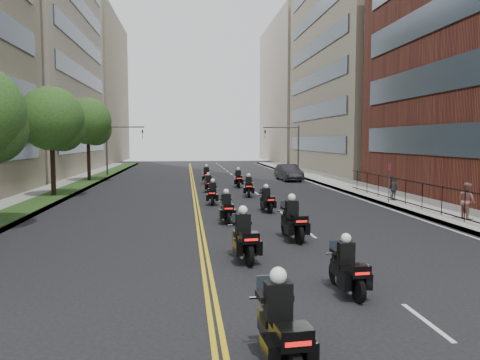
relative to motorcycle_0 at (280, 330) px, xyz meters
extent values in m
plane|color=black|center=(0.45, 1.73, -0.71)|extent=(160.00, 160.00, 0.00)
cube|color=gray|center=(12.45, 26.73, -0.63)|extent=(4.00, 90.00, 0.15)
cube|color=gray|center=(-11.55, 26.73, -0.63)|extent=(4.00, 90.00, 0.15)
cube|color=#183E16|center=(-10.75, 26.73, -0.54)|extent=(2.00, 90.00, 0.04)
cube|color=#333F4C|center=(14.40, 18.73, 2.79)|extent=(0.12, 25.80, 1.80)
cube|color=#333F4C|center=(14.40, 18.73, 6.79)|extent=(0.12, 25.80, 1.80)
cube|color=#333F4C|center=(14.40, 18.73, 10.79)|extent=(0.12, 25.80, 1.80)
cube|color=gray|center=(21.95, 49.73, 14.29)|extent=(15.00, 28.00, 30.00)
cube|color=#333F4C|center=(14.40, 49.73, 2.79)|extent=(0.12, 24.08, 1.80)
cube|color=#333F4C|center=(14.40, 49.73, 6.79)|extent=(0.12, 24.08, 1.80)
cube|color=#333F4C|center=(14.40, 49.73, 10.79)|extent=(0.12, 24.08, 1.80)
cube|color=#333F4C|center=(14.40, 49.73, 14.79)|extent=(0.12, 24.08, 1.80)
cube|color=#333F4C|center=(14.40, 49.73, 18.79)|extent=(0.12, 24.08, 1.80)
cube|color=#A69786|center=(21.95, 79.73, 12.29)|extent=(15.00, 28.00, 26.00)
cube|color=#A69786|center=(-21.55, 49.73, 16.29)|extent=(16.00, 28.00, 34.00)
cube|color=#333F4C|center=(-13.50, 49.73, 2.79)|extent=(0.12, 24.08, 1.80)
cube|color=#333F4C|center=(-13.50, 49.73, 6.79)|extent=(0.12, 24.08, 1.80)
cube|color=#333F4C|center=(-13.50, 49.73, 10.79)|extent=(0.12, 24.08, 1.80)
cube|color=#333F4C|center=(-13.50, 49.73, 14.79)|extent=(0.12, 24.08, 1.80)
cube|color=#333F4C|center=(-13.50, 49.73, 18.79)|extent=(0.12, 24.08, 1.80)
cube|color=gray|center=(-21.55, 79.73, 12.29)|extent=(16.00, 28.00, 26.00)
cube|color=black|center=(11.45, 13.73, 0.89)|extent=(0.05, 28.00, 0.05)
cube|color=black|center=(11.45, 13.73, -0.41)|extent=(0.05, 28.00, 0.05)
cylinder|color=black|center=(-10.75, 25.73, 1.85)|extent=(0.32, 0.32, 5.11)
sphere|color=#214B19|center=(-10.75, 25.73, 4.77)|extent=(4.40, 4.40, 4.40)
sphere|color=#214B19|center=(-10.15, 26.13, 4.04)|extent=(3.08, 3.08, 3.08)
cylinder|color=black|center=(-10.75, 37.73, 1.99)|extent=(0.32, 0.32, 5.39)
sphere|color=#214B19|center=(-10.75, 37.73, 5.07)|extent=(4.40, 4.40, 4.40)
sphere|color=#214B19|center=(-10.15, 38.13, 4.30)|extent=(3.08, 3.08, 3.08)
cylinder|color=#3F3F44|center=(10.95, 43.73, 2.09)|extent=(0.18, 0.18, 5.60)
cylinder|color=#3F3F44|center=(8.95, 43.73, 4.69)|extent=(4.00, 0.14, 0.14)
imported|color=black|center=(7.15, 43.73, 3.89)|extent=(0.16, 0.20, 1.00)
cylinder|color=#3F3F44|center=(-10.05, 43.73, 2.09)|extent=(0.18, 0.18, 5.60)
cylinder|color=#3F3F44|center=(-8.05, 43.73, 4.69)|extent=(4.00, 0.14, 0.14)
imported|color=black|center=(-6.25, 43.73, 3.89)|extent=(0.16, 0.20, 1.00)
cylinder|color=black|center=(-0.08, 0.93, -0.35)|extent=(0.21, 0.73, 0.72)
cube|color=black|center=(-0.01, 0.09, -0.05)|extent=(0.56, 1.47, 0.43)
cube|color=silver|center=(-0.01, 0.14, -0.29)|extent=(0.45, 0.62, 0.32)
cube|color=black|center=(0.06, -0.76, 0.21)|extent=(0.59, 0.49, 0.34)
cube|color=red|center=(0.08, -0.98, 0.19)|extent=(0.43, 0.07, 0.07)
cube|color=black|center=(-0.01, 0.14, 0.48)|extent=(0.49, 0.33, 0.66)
sphere|color=white|center=(-0.01, 0.15, 0.93)|extent=(0.31, 0.31, 0.31)
cylinder|color=black|center=(2.60, 3.09, -0.39)|extent=(0.18, 0.65, 0.64)
cylinder|color=black|center=(2.49, 4.59, -0.39)|extent=(0.18, 0.65, 0.64)
cube|color=black|center=(2.54, 3.84, -0.12)|extent=(0.48, 1.29, 0.38)
cube|color=silver|center=(2.54, 3.89, -0.34)|extent=(0.39, 0.54, 0.28)
cube|color=black|center=(2.60, 3.09, 0.10)|extent=(0.52, 0.43, 0.30)
cube|color=red|center=(2.61, 2.89, 0.08)|extent=(0.38, 0.05, 0.07)
cube|color=black|center=(2.54, 3.89, 0.35)|extent=(0.43, 0.29, 0.58)
sphere|color=white|center=(2.54, 3.90, 0.74)|extent=(0.27, 0.27, 0.27)
cylinder|color=black|center=(0.37, 6.67, -0.34)|extent=(0.23, 0.75, 0.74)
cylinder|color=black|center=(0.19, 8.40, -0.34)|extent=(0.23, 0.75, 0.74)
cube|color=black|center=(0.28, 7.54, -0.03)|extent=(0.61, 1.51, 0.43)
cube|color=silver|center=(0.27, 7.59, -0.28)|extent=(0.47, 0.64, 0.33)
cube|color=black|center=(0.37, 6.67, 0.23)|extent=(0.61, 0.51, 0.35)
cube|color=red|center=(0.39, 6.45, 0.20)|extent=(0.44, 0.08, 0.08)
cube|color=black|center=(0.27, 7.59, 0.51)|extent=(0.51, 0.35, 0.67)
sphere|color=white|center=(0.27, 7.60, 0.96)|extent=(0.31, 0.31, 0.31)
cylinder|color=black|center=(2.71, 9.62, -0.33)|extent=(0.23, 0.76, 0.75)
cylinder|color=black|center=(2.53, 11.38, -0.33)|extent=(0.23, 0.76, 0.75)
cube|color=black|center=(2.62, 10.50, -0.02)|extent=(0.61, 1.53, 0.44)
cube|color=silver|center=(2.62, 10.55, -0.28)|extent=(0.48, 0.65, 0.33)
cube|color=black|center=(2.71, 9.62, 0.24)|extent=(0.62, 0.52, 0.35)
cube|color=red|center=(2.73, 9.39, 0.22)|extent=(0.44, 0.08, 0.08)
cube|color=black|center=(2.62, 10.55, 0.53)|extent=(0.51, 0.36, 0.68)
sphere|color=white|center=(2.61, 10.57, 0.99)|extent=(0.32, 0.32, 0.32)
cylinder|color=black|center=(0.35, 13.96, -0.38)|extent=(0.16, 0.67, 0.66)
cylinder|color=black|center=(0.30, 15.52, -0.38)|extent=(0.16, 0.67, 0.66)
cube|color=black|center=(0.32, 14.74, -0.10)|extent=(0.45, 1.33, 0.39)
cube|color=silver|center=(0.32, 14.79, -0.33)|extent=(0.39, 0.55, 0.29)
cube|color=black|center=(0.35, 13.96, 0.13)|extent=(0.52, 0.42, 0.31)
cube|color=red|center=(0.35, 13.75, 0.11)|extent=(0.39, 0.04, 0.07)
cube|color=black|center=(0.32, 14.79, 0.39)|extent=(0.44, 0.29, 0.61)
sphere|color=white|center=(0.32, 14.80, 0.80)|extent=(0.28, 0.28, 0.28)
cylinder|color=black|center=(2.92, 17.13, -0.39)|extent=(0.20, 0.64, 0.63)
cylinder|color=black|center=(2.76, 18.60, -0.39)|extent=(0.20, 0.64, 0.63)
cube|color=black|center=(2.84, 17.87, -0.14)|extent=(0.52, 1.28, 0.37)
cube|color=silver|center=(2.84, 17.91, -0.35)|extent=(0.40, 0.54, 0.28)
cube|color=black|center=(2.92, 17.13, 0.09)|extent=(0.52, 0.44, 0.30)
cube|color=red|center=(2.94, 16.94, 0.07)|extent=(0.37, 0.07, 0.06)
cube|color=black|center=(2.84, 17.91, 0.33)|extent=(0.43, 0.30, 0.57)
sphere|color=white|center=(2.83, 17.92, 0.71)|extent=(0.27, 0.27, 0.27)
cylinder|color=black|center=(-0.05, 20.50, -0.38)|extent=(0.20, 0.66, 0.65)
cylinder|color=black|center=(0.11, 22.02, -0.38)|extent=(0.20, 0.66, 0.65)
cube|color=black|center=(0.03, 21.26, -0.12)|extent=(0.53, 1.32, 0.38)
cube|color=silver|center=(0.04, 21.30, -0.33)|extent=(0.41, 0.56, 0.29)
cube|color=black|center=(-0.05, 20.50, 0.11)|extent=(0.53, 0.45, 0.31)
cube|color=red|center=(-0.07, 20.30, 0.10)|extent=(0.38, 0.07, 0.07)
cube|color=black|center=(0.04, 21.30, 0.36)|extent=(0.45, 0.31, 0.59)
sphere|color=white|center=(0.04, 21.31, 0.76)|extent=(0.28, 0.28, 0.28)
cylinder|color=black|center=(2.71, 24.23, -0.38)|extent=(0.21, 0.67, 0.66)
cylinder|color=black|center=(2.88, 25.78, -0.38)|extent=(0.21, 0.67, 0.66)
cube|color=black|center=(2.80, 25.00, -0.10)|extent=(0.55, 1.35, 0.39)
cube|color=silver|center=(2.80, 25.05, -0.33)|extent=(0.43, 0.57, 0.29)
cube|color=black|center=(2.71, 24.23, 0.13)|extent=(0.55, 0.46, 0.31)
cube|color=red|center=(2.69, 24.02, 0.11)|extent=(0.39, 0.07, 0.07)
cube|color=black|center=(2.80, 25.05, 0.38)|extent=(0.46, 0.32, 0.60)
sphere|color=white|center=(2.80, 25.06, 0.79)|extent=(0.28, 0.28, 0.28)
cylinder|color=black|center=(0.13, 27.37, -0.40)|extent=(0.17, 0.62, 0.61)
cylinder|color=black|center=(0.03, 28.81, -0.40)|extent=(0.17, 0.62, 0.61)
cube|color=black|center=(0.08, 28.09, -0.15)|extent=(0.47, 1.24, 0.36)
cube|color=silver|center=(0.08, 28.13, -0.36)|extent=(0.38, 0.52, 0.27)
cube|color=black|center=(0.13, 27.37, 0.07)|extent=(0.49, 0.41, 0.29)
cube|color=red|center=(0.14, 27.18, 0.05)|extent=(0.36, 0.05, 0.06)
cube|color=black|center=(0.08, 28.13, 0.30)|extent=(0.41, 0.28, 0.56)
sphere|color=white|center=(0.07, 28.14, 0.68)|extent=(0.26, 0.26, 0.26)
cylinder|color=black|center=(2.76, 30.72, -0.37)|extent=(0.16, 0.69, 0.68)
cylinder|color=black|center=(2.80, 32.33, -0.37)|extent=(0.16, 0.69, 0.68)
cube|color=black|center=(2.78, 31.53, -0.08)|extent=(0.46, 1.37, 0.40)
cube|color=silver|center=(2.78, 31.58, -0.32)|extent=(0.40, 0.56, 0.30)
cube|color=black|center=(2.76, 30.72, 0.16)|extent=(0.53, 0.44, 0.32)
cube|color=red|center=(2.76, 30.51, 0.14)|extent=(0.40, 0.04, 0.07)
cube|color=black|center=(2.78, 31.58, 0.42)|extent=(0.45, 0.29, 0.62)
sphere|color=white|center=(2.78, 31.59, 0.84)|extent=(0.29, 0.29, 0.29)
cylinder|color=black|center=(0.23, 34.22, -0.35)|extent=(0.15, 0.72, 0.72)
cylinder|color=black|center=(0.23, 35.92, -0.35)|extent=(0.15, 0.72, 0.72)
cube|color=black|center=(0.23, 35.07, -0.05)|extent=(0.45, 1.43, 0.42)
cube|color=silver|center=(0.23, 35.12, -0.29)|extent=(0.40, 0.58, 0.32)
cube|color=black|center=(0.23, 34.22, 0.20)|extent=(0.55, 0.45, 0.34)
cube|color=red|center=(0.23, 34.00, 0.18)|extent=(0.42, 0.03, 0.07)
cube|color=black|center=(0.23, 35.12, 0.48)|extent=(0.47, 0.30, 0.66)
sphere|color=white|center=(0.23, 35.13, 0.92)|extent=(0.31, 0.31, 0.31)
imported|color=black|center=(8.45, 37.39, 0.10)|extent=(2.04, 5.01, 1.61)
imported|color=#8B544C|center=(11.99, 13.42, 0.34)|extent=(0.77, 0.94, 1.81)
imported|color=#44464D|center=(11.65, 20.70, 0.18)|extent=(0.61, 0.93, 1.47)
camera|label=1|loc=(-1.60, -7.76, 3.31)|focal=35.00mm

